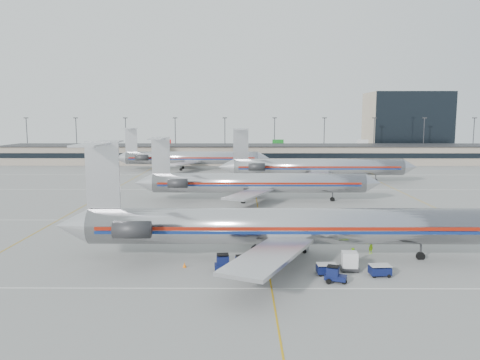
{
  "coord_description": "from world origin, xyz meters",
  "views": [
    {
      "loc": [
        -2.59,
        -58.01,
        15.08
      ],
      "look_at": [
        -3.02,
        21.57,
        4.5
      ],
      "focal_mm": 35.0,
      "sensor_mm": 36.0,
      "label": 1
    }
  ],
  "objects_px": {
    "tug_center": "(224,264)",
    "uld_container": "(350,261)",
    "jet_foreground": "(275,226)",
    "belt_loader": "(294,247)",
    "jet_second_row": "(254,183)"
  },
  "relations": [
    {
      "from": "jet_second_row",
      "to": "tug_center",
      "type": "relative_size",
      "value": 19.5
    },
    {
      "from": "jet_second_row",
      "to": "uld_container",
      "type": "xyz_separation_m",
      "value": [
        8.61,
        -39.18,
        -2.45
      ]
    },
    {
      "from": "tug_center",
      "to": "uld_container",
      "type": "xyz_separation_m",
      "value": [
        12.42,
        0.34,
        0.14
      ]
    },
    {
      "from": "jet_foreground",
      "to": "belt_loader",
      "type": "distance_m",
      "value": 4.76
    },
    {
      "from": "uld_container",
      "to": "belt_loader",
      "type": "distance_m",
      "value": 8.09
    },
    {
      "from": "uld_container",
      "to": "belt_loader",
      "type": "relative_size",
      "value": 0.46
    },
    {
      "from": "tug_center",
      "to": "jet_second_row",
      "type": "bearing_deg",
      "value": 78.47
    },
    {
      "from": "jet_second_row",
      "to": "tug_center",
      "type": "height_order",
      "value": "jet_second_row"
    },
    {
      "from": "jet_foreground",
      "to": "tug_center",
      "type": "relative_size",
      "value": 21.16
    },
    {
      "from": "belt_loader",
      "to": "uld_container",
      "type": "bearing_deg",
      "value": -71.52
    },
    {
      "from": "jet_foreground",
      "to": "jet_second_row",
      "type": "relative_size",
      "value": 1.09
    },
    {
      "from": "jet_second_row",
      "to": "jet_foreground",
      "type": "bearing_deg",
      "value": -87.61
    },
    {
      "from": "belt_loader",
      "to": "tug_center",
      "type": "bearing_deg",
      "value": -156.21
    },
    {
      "from": "uld_container",
      "to": "jet_second_row",
      "type": "bearing_deg",
      "value": 106.83
    },
    {
      "from": "jet_foreground",
      "to": "jet_second_row",
      "type": "xyz_separation_m",
      "value": [
        -1.48,
        35.43,
        -0.29
      ]
    }
  ]
}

